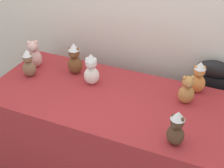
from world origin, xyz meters
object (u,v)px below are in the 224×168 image
object	(u,v)px
teddy_bear_ginger	(198,78)
teddy_bear_blush	(34,55)
teddy_bear_caramel	(187,90)
teddy_bear_cocoa	(176,129)
teddy_bear_chestnut	(75,59)
instrument_case	(206,107)
teddy_bear_mocha	(28,63)
display_table	(112,134)
teddy_bear_snow	(91,70)

from	to	relation	value
teddy_bear_ginger	teddy_bear_blush	xyz separation A→B (m)	(-1.38, -0.16, -0.01)
teddy_bear_blush	teddy_bear_caramel	bearing A→B (deg)	-35.05
teddy_bear_cocoa	teddy_bear_chestnut	world-z (taller)	teddy_bear_chestnut
teddy_bear_cocoa	teddy_bear_caramel	size ratio (longest dim) A/B	1.09
instrument_case	teddy_bear_mocha	size ratio (longest dim) A/B	3.82
instrument_case	display_table	bearing A→B (deg)	-144.24
teddy_bear_snow	teddy_bear_caramel	xyz separation A→B (m)	(0.75, 0.04, -0.02)
teddy_bear_cocoa	teddy_bear_chestnut	xyz separation A→B (m)	(-0.98, 0.51, 0.01)
instrument_case	teddy_bear_mocha	bearing A→B (deg)	-163.30
teddy_bear_caramel	teddy_bear_ginger	distance (m)	0.18
teddy_bear_ginger	teddy_bear_chestnut	bearing A→B (deg)	170.95
teddy_bear_ginger	teddy_bear_blush	distance (m)	1.39
display_table	teddy_bear_chestnut	xyz separation A→B (m)	(-0.43, 0.21, 0.52)
teddy_bear_mocha	teddy_bear_blush	bearing A→B (deg)	83.87
teddy_bear_caramel	teddy_bear_blush	size ratio (longest dim) A/B	0.93
teddy_bear_snow	teddy_bear_caramel	distance (m)	0.75
display_table	teddy_bear_cocoa	world-z (taller)	teddy_bear_cocoa
teddy_bear_mocha	teddy_bear_chestnut	distance (m)	0.38
teddy_bear_blush	teddy_bear_ginger	bearing A→B (deg)	-27.76
instrument_case	teddy_bear_caramel	distance (m)	0.58
teddy_bear_mocha	teddy_bear_ginger	xyz separation A→B (m)	(1.33, 0.31, 0.01)
teddy_bear_mocha	teddy_bear_snow	bearing A→B (deg)	-14.77
teddy_bear_cocoa	teddy_bear_ginger	bearing A→B (deg)	103.78
display_table	teddy_bear_mocha	distance (m)	0.91
teddy_bear_mocha	teddy_bear_caramel	size ratio (longest dim) A/B	1.07
display_table	teddy_bear_blush	distance (m)	0.96
teddy_bear_caramel	teddy_bear_chestnut	xyz separation A→B (m)	(-0.95, 0.05, 0.03)
teddy_bear_caramel	display_table	bearing A→B (deg)	173.22
teddy_bear_caramel	teddy_bear_ginger	world-z (taller)	teddy_bear_ginger
display_table	teddy_bear_ginger	bearing A→B (deg)	29.77
teddy_bear_cocoa	teddy_bear_caramel	world-z (taller)	teddy_bear_cocoa
display_table	teddy_bear_blush	bearing A→B (deg)	168.21
teddy_bear_snow	teddy_bear_cocoa	world-z (taller)	teddy_bear_snow
display_table	teddy_bear_cocoa	size ratio (longest dim) A/B	7.73
teddy_bear_mocha	teddy_bear_ginger	distance (m)	1.37
display_table	instrument_case	xyz separation A→B (m)	(0.66, 0.56, 0.09)
teddy_bear_snow	teddy_bear_mocha	distance (m)	0.54
teddy_bear_ginger	teddy_bear_mocha	bearing A→B (deg)	177.33
teddy_bear_caramel	teddy_bear_blush	world-z (taller)	teddy_bear_blush
display_table	teddy_bear_chestnut	bearing A→B (deg)	154.23
instrument_case	teddy_bear_snow	world-z (taller)	teddy_bear_snow
instrument_case	teddy_bear_cocoa	bearing A→B (deg)	-101.90
instrument_case	teddy_bear_snow	bearing A→B (deg)	-157.51
teddy_bear_mocha	teddy_bear_blush	size ratio (longest dim) A/B	0.99
display_table	teddy_bear_snow	size ratio (longest dim) A/B	7.18
teddy_bear_caramel	teddy_bear_ginger	bearing A→B (deg)	50.95
teddy_bear_chestnut	teddy_bear_ginger	bearing A→B (deg)	-1.71
teddy_bear_snow	teddy_bear_mocha	bearing A→B (deg)	169.77
display_table	teddy_bear_ginger	size ratio (longest dim) A/B	7.40
teddy_bear_chestnut	teddy_bear_blush	bearing A→B (deg)	177.06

